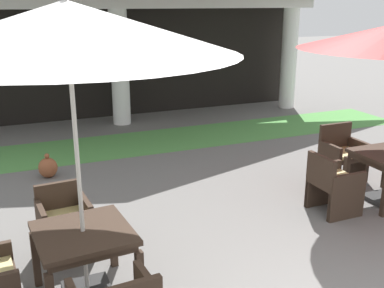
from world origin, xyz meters
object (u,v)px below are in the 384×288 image
at_px(patio_chair_mid_left_north, 64,222).
at_px(patio_umbrella_mid_left, 67,29).
at_px(patio_chair_near_foreground_north, 342,155).
at_px(patio_table_mid_left, 84,240).
at_px(terracotta_urn, 48,167).
at_px(patio_chair_near_foreground_west, 333,185).

bearing_deg(patio_chair_mid_left_north, patio_umbrella_mid_left, 90.00).
xyz_separation_m(patio_chair_near_foreground_north, patio_chair_mid_left_north, (-4.44, -0.63, -0.03)).
bearing_deg(patio_chair_mid_left_north, patio_chair_near_foreground_north, -176.22).
bearing_deg(patio_table_mid_left, terracotta_urn, 89.99).
height_order(patio_table_mid_left, patio_chair_mid_left_north, patio_chair_mid_left_north).
height_order(patio_chair_near_foreground_west, patio_table_mid_left, patio_chair_near_foreground_west).
bearing_deg(patio_umbrella_mid_left, patio_chair_near_foreground_west, 10.11).
bearing_deg(patio_chair_mid_left_north, terracotta_urn, -95.89).
xyz_separation_m(patio_chair_near_foreground_west, patio_umbrella_mid_left, (-3.43, -0.61, 2.14)).
distance_m(patio_chair_near_foreground_north, patio_chair_near_foreground_west, 1.34).
distance_m(patio_chair_near_foreground_west, patio_table_mid_left, 3.49).
xyz_separation_m(patio_chair_near_foreground_west, patio_table_mid_left, (-3.43, -0.61, 0.20)).
bearing_deg(patio_chair_near_foreground_north, patio_chair_near_foreground_west, 45.22).
distance_m(patio_chair_near_foreground_west, terracotta_urn, 4.47).
distance_m(patio_chair_mid_left_north, terracotta_urn, 2.54).
bearing_deg(patio_chair_near_foreground_north, terracotta_urn, -23.54).
relative_size(patio_chair_near_foreground_north, patio_table_mid_left, 0.94).
relative_size(patio_chair_near_foreground_north, patio_umbrella_mid_left, 0.30).
bearing_deg(patio_table_mid_left, patio_chair_near_foreground_west, 10.11).
bearing_deg(patio_umbrella_mid_left, terracotta_urn, 89.99).
relative_size(patio_table_mid_left, terracotta_urn, 2.28).
distance_m(patio_chair_near_foreground_north, patio_umbrella_mid_left, 5.11).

